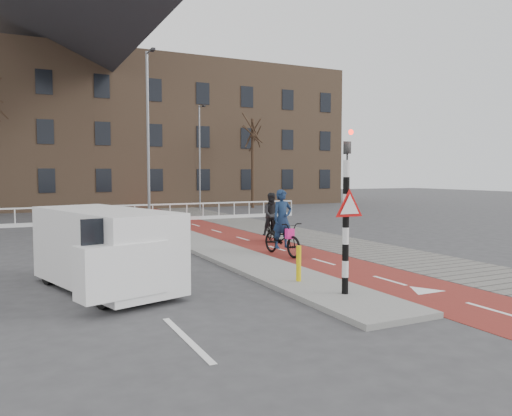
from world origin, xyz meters
name	(u,v)px	position (x,y,z in m)	size (l,w,h in m)	color
ground	(318,279)	(0.00, 0.00, 0.00)	(120.00, 120.00, 0.00)	#38383A
bike_lane	(225,234)	(1.50, 10.00, 0.01)	(2.50, 60.00, 0.01)	maroon
sidewalk	(279,230)	(4.30, 10.00, 0.01)	(3.00, 60.00, 0.01)	slate
curb_island	(232,256)	(-0.70, 4.00, 0.06)	(1.80, 16.00, 0.12)	gray
traffic_signal	(347,208)	(-0.60, -2.02, 1.99)	(0.80, 0.80, 3.68)	black
bollard	(299,263)	(-0.86, -0.48, 0.55)	(0.12, 0.12, 0.86)	yellow
cyclist_near	(282,233)	(0.95, 3.62, 0.74)	(0.86, 2.16, 2.18)	black
cyclist_far	(273,222)	(2.13, 6.55, 0.81)	(0.97, 1.88, 1.94)	black
van	(105,248)	(-5.12, 1.12, 0.99)	(2.93, 4.69, 1.88)	white
railing	(58,220)	(-5.00, 17.00, 0.31)	(28.00, 0.10, 0.99)	silver
townhouse_row	(67,109)	(-3.00, 32.00, 7.81)	(46.00, 10.00, 15.90)	#7F6047
tree_right	(253,164)	(9.90, 24.68, 3.48)	(0.24, 0.24, 6.95)	black
streetlight_near	(148,144)	(-1.58, 11.37, 4.02)	(0.12, 0.12, 8.05)	slate
streetlight_right	(200,158)	(5.27, 23.97, 3.81)	(0.12, 0.12, 7.62)	slate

